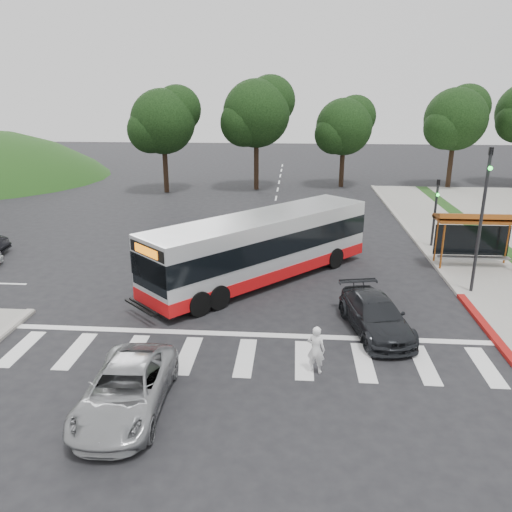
# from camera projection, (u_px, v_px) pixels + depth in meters

# --- Properties ---
(ground) EXTENTS (140.00, 140.00, 0.00)m
(ground) POSITION_uv_depth(u_px,v_px,m) (256.00, 300.00, 21.82)
(ground) COLOR black
(ground) RESTS_ON ground
(sidewalk_east) EXTENTS (4.00, 40.00, 0.12)m
(sidewalk_east) POSITION_uv_depth(u_px,v_px,m) (458.00, 250.00, 28.57)
(sidewalk_east) COLOR gray
(sidewalk_east) RESTS_ON ground
(curb_east) EXTENTS (0.30, 40.00, 0.15)m
(curb_east) POSITION_uv_depth(u_px,v_px,m) (423.00, 248.00, 28.71)
(curb_east) COLOR #9E9991
(curb_east) RESTS_ON ground
(curb_east_red) EXTENTS (0.32, 6.00, 0.15)m
(curb_east_red) POSITION_uv_depth(u_px,v_px,m) (485.00, 326.00, 19.24)
(curb_east_red) COLOR maroon
(curb_east_red) RESTS_ON ground
(crosswalk_ladder) EXTENTS (18.00, 2.60, 0.01)m
(crosswalk_ladder) POSITION_uv_depth(u_px,v_px,m) (245.00, 357.00, 17.08)
(crosswalk_ladder) COLOR silver
(crosswalk_ladder) RESTS_ON ground
(bus_shelter) EXTENTS (4.20, 1.60, 2.86)m
(bus_shelter) POSITION_uv_depth(u_px,v_px,m) (478.00, 223.00, 25.12)
(bus_shelter) COLOR #944A18
(bus_shelter) RESTS_ON sidewalk_east
(traffic_signal_ne_tall) EXTENTS (0.18, 0.37, 6.50)m
(traffic_signal_ne_tall) POSITION_uv_depth(u_px,v_px,m) (483.00, 209.00, 21.31)
(traffic_signal_ne_tall) COLOR black
(traffic_signal_ne_tall) RESTS_ON ground
(traffic_signal_ne_short) EXTENTS (0.18, 0.37, 4.00)m
(traffic_signal_ne_short) POSITION_uv_depth(u_px,v_px,m) (436.00, 206.00, 28.38)
(traffic_signal_ne_short) COLOR black
(traffic_signal_ne_short) RESTS_ON ground
(tree_ne_a) EXTENTS (6.16, 5.74, 9.30)m
(tree_ne_a) POSITION_uv_depth(u_px,v_px,m) (456.00, 118.00, 45.21)
(tree_ne_a) COLOR black
(tree_ne_a) RESTS_ON parking_lot
(tree_north_a) EXTENTS (6.60, 6.15, 10.17)m
(tree_north_a) POSITION_uv_depth(u_px,v_px,m) (257.00, 112.00, 44.47)
(tree_north_a) COLOR black
(tree_north_a) RESTS_ON ground
(tree_north_b) EXTENTS (5.72, 5.33, 8.43)m
(tree_north_b) POSITION_uv_depth(u_px,v_px,m) (345.00, 126.00, 46.17)
(tree_north_b) COLOR black
(tree_north_b) RESTS_ON ground
(tree_north_c) EXTENTS (6.16, 5.74, 9.30)m
(tree_north_c) POSITION_uv_depth(u_px,v_px,m) (164.00, 120.00, 43.35)
(tree_north_c) COLOR black
(tree_north_c) RESTS_ON ground
(transit_bus) EXTENTS (10.35, 10.81, 3.18)m
(transit_bus) POSITION_uv_depth(u_px,v_px,m) (262.00, 248.00, 23.65)
(transit_bus) COLOR silver
(transit_bus) RESTS_ON ground
(pedestrian) EXTENTS (0.69, 0.57, 1.62)m
(pedestrian) POSITION_uv_depth(u_px,v_px,m) (316.00, 349.00, 15.97)
(pedestrian) COLOR white
(pedestrian) RESTS_ON ground
(dark_sedan) EXTENTS (2.78, 4.89, 1.33)m
(dark_sedan) POSITION_uv_depth(u_px,v_px,m) (376.00, 315.00, 18.74)
(dark_sedan) COLOR black
(dark_sedan) RESTS_ON ground
(silver_suv_south) EXTENTS (2.33, 4.82, 1.32)m
(silver_suv_south) POSITION_uv_depth(u_px,v_px,m) (126.00, 390.00, 14.07)
(silver_suv_south) COLOR #95979A
(silver_suv_south) RESTS_ON ground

